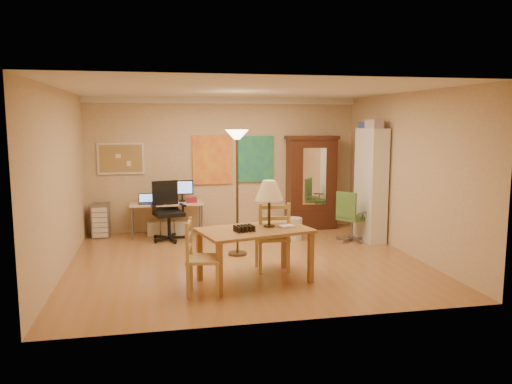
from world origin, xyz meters
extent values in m
plane|color=#A36C3A|center=(0.00, 0.00, 0.00)|extent=(5.50, 5.50, 0.00)
cube|color=white|center=(0.00, 2.46, 2.64)|extent=(5.50, 0.08, 0.12)
cube|color=#9A7948|center=(-2.05, 2.47, 1.50)|extent=(0.90, 0.04, 0.62)
cube|color=yellow|center=(-0.25, 2.47, 1.45)|extent=(0.80, 0.04, 1.00)
cube|color=teal|center=(0.65, 2.47, 1.45)|extent=(0.75, 0.04, 0.95)
cube|color=olive|center=(-0.05, -1.04, 0.73)|extent=(1.67, 1.24, 0.04)
cube|color=olive|center=(-0.62, -1.57, 0.35)|extent=(0.08, 0.08, 0.71)
cube|color=olive|center=(0.70, -1.23, 0.35)|extent=(0.08, 0.08, 0.71)
cube|color=olive|center=(-0.81, -0.84, 0.35)|extent=(0.08, 0.08, 0.71)
cube|color=olive|center=(0.51, -0.50, 0.35)|extent=(0.08, 0.08, 0.71)
cylinder|color=black|center=(0.17, -0.93, 0.76)|extent=(0.16, 0.16, 0.02)
cylinder|color=black|center=(0.17, -0.93, 0.95)|extent=(0.04, 0.04, 0.40)
cone|color=#F9EEC3|center=(0.17, -0.93, 1.27)|extent=(0.40, 0.40, 0.28)
cube|color=white|center=(0.40, -1.02, 0.76)|extent=(0.23, 0.19, 0.03)
cube|color=black|center=(-0.22, -1.15, 0.79)|extent=(0.32, 0.28, 0.08)
cube|color=tan|center=(0.31, -0.54, 0.50)|extent=(0.51, 0.49, 0.04)
cube|color=tan|center=(0.53, -0.35, 0.24)|extent=(0.05, 0.05, 0.47)
cube|color=tan|center=(0.11, -0.33, 0.24)|extent=(0.05, 0.05, 0.47)
cube|color=tan|center=(0.51, -0.75, 0.24)|extent=(0.05, 0.05, 0.47)
cube|color=tan|center=(0.09, -0.72, 0.24)|extent=(0.05, 0.05, 0.47)
cube|color=tan|center=(0.51, -0.75, 0.77)|extent=(0.05, 0.05, 0.55)
cube|color=tan|center=(0.09, -0.72, 0.77)|extent=(0.05, 0.05, 0.55)
cube|color=tan|center=(0.30, -0.74, 0.83)|extent=(0.42, 0.06, 0.06)
cube|color=tan|center=(-0.80, -1.41, 0.46)|extent=(0.50, 0.52, 0.04)
cube|color=tan|center=(-0.65, -1.63, 0.22)|extent=(0.05, 0.05, 0.44)
cube|color=tan|center=(-0.58, -1.25, 0.22)|extent=(0.05, 0.05, 0.44)
cube|color=tan|center=(-1.01, -1.57, 0.22)|extent=(0.05, 0.05, 0.44)
cube|color=tan|center=(-0.95, -1.18, 0.22)|extent=(0.05, 0.05, 0.44)
cube|color=tan|center=(-1.01, -1.57, 0.72)|extent=(0.05, 0.05, 0.51)
cube|color=tan|center=(-0.95, -1.18, 0.72)|extent=(0.05, 0.05, 0.51)
cube|color=tan|center=(-0.98, -1.38, 0.77)|extent=(0.10, 0.39, 0.05)
cylinder|color=#46351C|center=(-0.07, 0.41, 0.02)|extent=(0.31, 0.31, 0.03)
cylinder|color=#46351C|center=(-0.07, 0.41, 1.00)|extent=(0.04, 0.04, 1.96)
cone|color=#FFE0A5|center=(-0.07, 0.41, 2.01)|extent=(0.38, 0.38, 0.16)
cube|color=tan|center=(-1.19, 2.12, 0.63)|extent=(1.41, 0.62, 0.03)
cylinder|color=slate|center=(-1.85, 1.86, 0.31)|extent=(0.03, 0.03, 0.62)
cylinder|color=slate|center=(-0.53, 1.86, 0.31)|extent=(0.03, 0.03, 0.62)
cylinder|color=slate|center=(-1.85, 2.38, 0.31)|extent=(0.03, 0.03, 0.62)
cylinder|color=slate|center=(-0.53, 2.38, 0.31)|extent=(0.03, 0.03, 0.62)
cube|color=black|center=(-1.59, 2.08, 0.65)|extent=(0.28, 0.19, 0.01)
cube|color=black|center=(-1.59, 2.22, 0.74)|extent=(0.28, 0.05, 0.18)
cube|color=black|center=(-0.88, 2.25, 0.93)|extent=(0.44, 0.04, 0.28)
cone|color=#F9EEC3|center=(-1.23, 2.21, 0.91)|extent=(0.18, 0.18, 0.11)
cube|color=white|center=(-1.32, 1.99, 0.65)|extent=(0.22, 0.28, 0.01)
cube|color=maroon|center=(-0.71, 2.08, 0.70)|extent=(0.19, 0.14, 0.11)
cube|color=white|center=(-1.45, 2.16, 0.13)|extent=(0.25, 0.21, 0.26)
cube|color=white|center=(-1.19, 2.16, 0.13)|extent=(0.25, 0.21, 0.26)
cube|color=silver|center=(-0.93, 2.16, 0.13)|extent=(0.25, 0.21, 0.26)
cylinder|color=black|center=(-1.17, 1.66, 0.27)|extent=(0.06, 0.06, 0.43)
cube|color=black|center=(-1.17, 1.66, 0.51)|extent=(0.62, 0.60, 0.07)
cube|color=black|center=(-1.22, 1.88, 0.83)|extent=(0.49, 0.17, 0.55)
cube|color=black|center=(-1.43, 1.59, 0.66)|extent=(0.12, 0.32, 0.03)
cube|color=black|center=(-0.90, 1.72, 0.66)|extent=(0.12, 0.32, 0.03)
cylinder|color=slate|center=(2.19, 0.96, 0.23)|extent=(0.05, 0.05, 0.36)
cube|color=#40682E|center=(2.19, 0.96, 0.44)|extent=(0.59, 0.59, 0.06)
cube|color=#40682E|center=(2.02, 0.85, 0.71)|extent=(0.27, 0.37, 0.47)
cube|color=slate|center=(2.32, 0.77, 0.56)|extent=(0.25, 0.18, 0.03)
cube|color=slate|center=(2.05, 1.16, 0.56)|extent=(0.25, 0.18, 0.03)
cube|color=slate|center=(-2.45, 2.22, 0.33)|extent=(0.33, 0.37, 0.65)
cube|color=silver|center=(-2.45, 2.02, 0.33)|extent=(0.28, 0.02, 0.56)
cube|color=#33170E|center=(1.79, 2.24, 0.93)|extent=(0.98, 0.44, 1.87)
cube|color=#33170E|center=(1.79, 2.24, 0.20)|extent=(1.01, 0.48, 0.37)
cube|color=white|center=(1.79, 2.01, 1.11)|extent=(0.49, 0.01, 1.16)
cube|color=#33170E|center=(1.79, 2.24, 1.89)|extent=(1.05, 0.50, 0.07)
cube|color=white|center=(2.55, 0.98, 1.05)|extent=(0.31, 0.84, 2.10)
cube|color=#993333|center=(2.51, 0.83, 0.50)|extent=(0.19, 0.42, 0.25)
cube|color=#334C99|center=(2.51, 1.19, 1.74)|extent=(0.19, 0.29, 0.21)
cylinder|color=silver|center=(1.15, 1.28, 0.21)|extent=(0.33, 0.33, 0.42)
camera|label=1|loc=(-1.35, -7.65, 2.21)|focal=35.00mm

